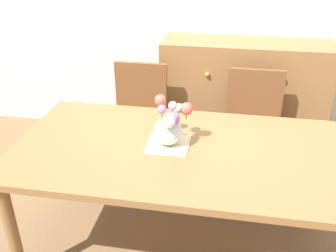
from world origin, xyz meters
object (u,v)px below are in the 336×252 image
Objects in this scene: dining_table at (179,159)px; flower_vase at (170,125)px; dresser at (242,98)px; chair_left at (138,112)px; chair_right at (253,121)px.

flower_vase is at bearing 155.90° from dining_table.
flower_vase is (-0.42, -1.30, 0.36)m from dresser.
chair_left is 0.64× the size of dresser.
flower_vase is at bearing -107.99° from dresser.
dresser is 5.28× the size of flower_vase.
chair_left is 1.00× the size of chair_right.
dresser is at bearing 74.58° from dining_table.
chair_left is at bearing 118.21° from dining_table.
chair_right is (0.45, 0.84, -0.14)m from dining_table.
chair_right is 1.02m from flower_vase.
flower_vase reaches higher than dining_table.
dining_table is 2.08× the size of chair_right.
dining_table is at bearing -24.10° from flower_vase.
dining_table is 7.04× the size of flower_vase.
chair_left and chair_right have the same top height.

